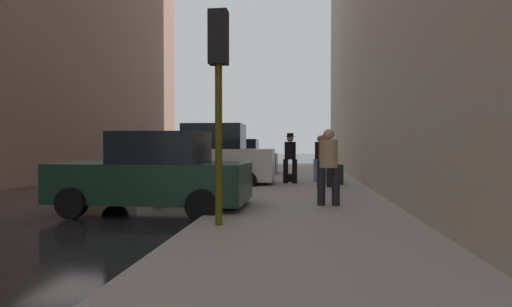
# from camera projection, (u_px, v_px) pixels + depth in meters

# --- Properties ---
(ground_plane) EXTENTS (120.00, 120.00, 0.00)m
(ground_plane) POSITION_uv_depth(u_px,v_px,m) (83.00, 200.00, 10.81)
(ground_plane) COLOR black
(sidewalk) EXTENTS (4.00, 40.00, 0.15)m
(sidewalk) POSITION_uv_depth(u_px,v_px,m) (306.00, 201.00, 10.12)
(sidewalk) COLOR gray
(sidewalk) RESTS_ON ground_plane
(parked_dark_green_sedan) EXTENTS (4.23, 2.11, 1.79)m
(parked_dark_green_sedan) POSITION_uv_depth(u_px,v_px,m) (155.00, 174.00, 8.85)
(parked_dark_green_sedan) COLOR #193828
(parked_dark_green_sedan) RESTS_ON ground_plane
(parked_white_van) EXTENTS (4.62, 2.10, 2.25)m
(parked_white_van) POSITION_uv_depth(u_px,v_px,m) (210.00, 158.00, 14.19)
(parked_white_van) COLOR silver
(parked_white_van) RESTS_ON ground_plane
(parked_gray_coupe) EXTENTS (4.23, 2.11, 1.79)m
(parked_gray_coupe) POSITION_uv_depth(u_px,v_px,m) (235.00, 159.00, 19.43)
(parked_gray_coupe) COLOR slate
(parked_gray_coupe) RESTS_ON ground_plane
(fire_hydrant) EXTENTS (0.42, 0.22, 0.70)m
(fire_hydrant) POSITION_uv_depth(u_px,v_px,m) (268.00, 169.00, 16.82)
(fire_hydrant) COLOR red
(fire_hydrant) RESTS_ON sidewalk
(traffic_light) EXTENTS (0.32, 0.32, 3.60)m
(traffic_light) POSITION_uv_depth(u_px,v_px,m) (219.00, 70.00, 6.68)
(traffic_light) COLOR #514C0F
(traffic_light) RESTS_ON sidewalk
(pedestrian_in_jeans) EXTENTS (0.52, 0.45, 1.71)m
(pedestrian_in_jeans) POSITION_uv_depth(u_px,v_px,m) (320.00, 156.00, 14.60)
(pedestrian_in_jeans) COLOR #728CB2
(pedestrian_in_jeans) RESTS_ON sidewalk
(pedestrian_with_fedora) EXTENTS (0.51, 0.43, 1.78)m
(pedestrian_with_fedora) POSITION_uv_depth(u_px,v_px,m) (290.00, 155.00, 14.10)
(pedestrian_with_fedora) COLOR black
(pedestrian_with_fedora) RESTS_ON sidewalk
(pedestrian_in_red_jacket) EXTENTS (0.50, 0.41, 1.71)m
(pedestrian_in_red_jacket) POSITION_uv_depth(u_px,v_px,m) (325.00, 157.00, 12.81)
(pedestrian_in_red_jacket) COLOR black
(pedestrian_in_red_jacket) RESTS_ON sidewalk
(pedestrian_in_tan_coat) EXTENTS (0.50, 0.41, 1.71)m
(pedestrian_in_tan_coat) POSITION_uv_depth(u_px,v_px,m) (329.00, 163.00, 8.90)
(pedestrian_in_tan_coat) COLOR black
(pedestrian_in_tan_coat) RESTS_ON sidewalk
(rolling_suitcase) EXTENTS (0.43, 0.60, 1.04)m
(rolling_suitcase) POSITION_uv_depth(u_px,v_px,m) (337.00, 174.00, 13.88)
(rolling_suitcase) COLOR black
(rolling_suitcase) RESTS_ON sidewalk
(duffel_bag) EXTENTS (0.32, 0.44, 0.28)m
(duffel_bag) POSITION_uv_depth(u_px,v_px,m) (293.00, 178.00, 14.91)
(duffel_bag) COLOR black
(duffel_bag) RESTS_ON sidewalk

